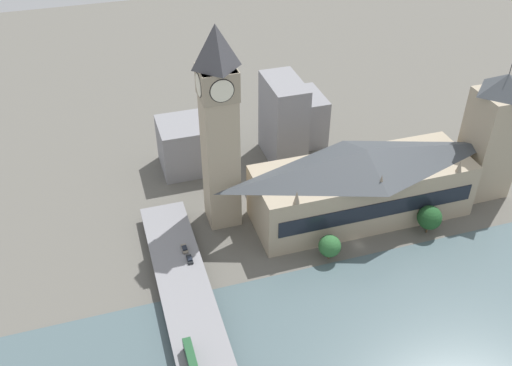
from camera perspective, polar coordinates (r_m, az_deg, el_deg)
ground_plane at (r=214.06m, az=10.17°, el=-6.12°), size 600.00×600.00×0.00m
river_water at (r=193.78m, az=14.59°, el=-12.50°), size 56.26×360.00×0.30m
parliament_hall at (r=219.35m, az=10.58°, el=0.01°), size 28.10×83.34×29.89m
clock_tower at (r=198.50m, az=-3.71°, el=5.86°), size 13.03×13.03×78.14m
victoria_tower at (r=241.00m, az=22.51°, el=4.42°), size 17.02×17.02×56.14m
road_bridge at (r=173.10m, az=-5.27°, el=-16.83°), size 144.52×16.65×5.21m
double_decker_bus_mid at (r=168.58m, az=-6.56°, el=-16.93°), size 11.23×2.53×4.80m
car_southbound_lead at (r=202.23m, az=-7.16°, el=-6.52°), size 4.57×1.94×1.29m
car_southbound_mid at (r=198.10m, az=-6.65°, el=-7.57°), size 4.36×1.82×1.33m
city_block_west at (r=247.00m, az=-6.65°, el=3.82°), size 22.04×25.46×21.74m
city_block_center at (r=247.95m, az=2.74°, el=6.27°), size 26.17×14.44×37.31m
city_block_east at (r=265.61m, az=4.84°, el=6.56°), size 22.74×15.89×22.77m
tree_embankment_near at (r=221.13m, az=16.96°, el=-3.33°), size 9.13×9.13×11.65m
tree_embankment_mid at (r=203.28m, az=7.38°, el=-6.27°), size 8.05×8.05×9.92m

